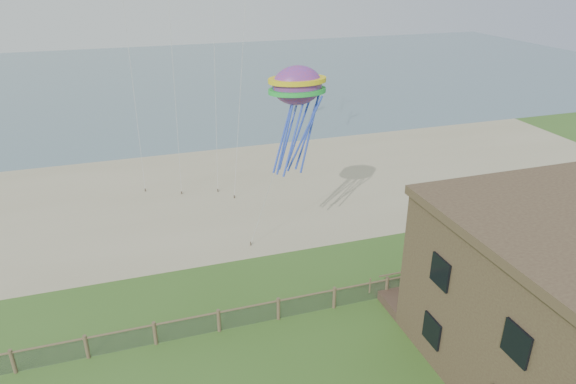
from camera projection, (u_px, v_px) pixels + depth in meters
name	position (u px, v px, depth m)	size (l,w,h in m)	color
sand_beach	(219.00, 193.00, 39.64)	(72.00, 20.00, 0.02)	tan
ocean	(164.00, 79.00, 77.80)	(160.00, 68.00, 0.02)	slate
chainlink_fence	(278.00, 310.00, 25.54)	(36.20, 0.20, 1.25)	brown
motel_deck	(508.00, 280.00, 28.42)	(15.00, 2.00, 0.50)	brown
picnic_table	(429.00, 295.00, 26.95)	(1.93, 1.46, 0.82)	brown
octopus_kite	(297.00, 116.00, 26.62)	(3.04, 2.14, 6.26)	red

